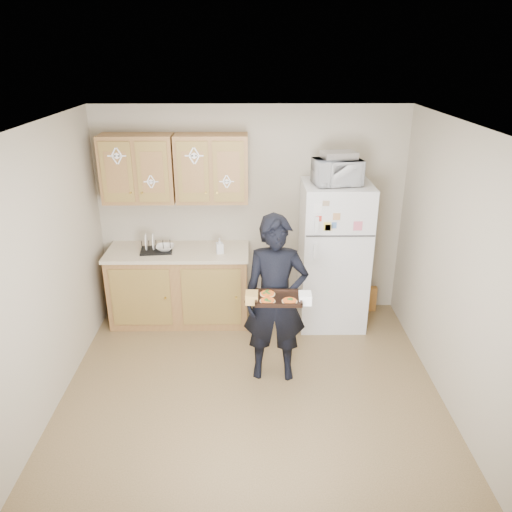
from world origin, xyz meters
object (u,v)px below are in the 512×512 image
object	(u,v)px
person	(275,300)
dish_rack	(156,245)
refrigerator	(333,255)
baking_tray	(278,299)
microwave	(337,172)

from	to	relation	value
person	dish_rack	world-z (taller)	person
refrigerator	dish_rack	distance (m)	2.04
baking_tray	dish_rack	distance (m)	1.94
baking_tray	microwave	distance (m)	1.71
microwave	refrigerator	bearing A→B (deg)	53.51
person	microwave	distance (m)	1.59
baking_tray	microwave	xyz separation A→B (m)	(0.68, 1.33, 0.83)
baking_tray	microwave	world-z (taller)	microwave
person	baking_tray	xyz separation A→B (m)	(0.01, -0.30, 0.17)
refrigerator	dish_rack	bearing A→B (deg)	179.20
refrigerator	dish_rack	size ratio (longest dim) A/B	4.78
dish_rack	microwave	bearing A→B (deg)	-2.24
microwave	dish_rack	bearing A→B (deg)	167.97
person	baking_tray	bearing A→B (deg)	-86.44
refrigerator	baking_tray	bearing A→B (deg)	-117.18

